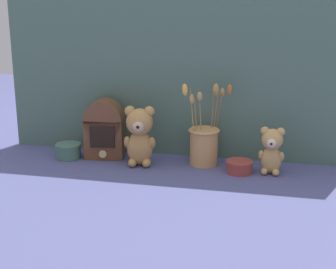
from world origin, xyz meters
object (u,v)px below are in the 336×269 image
flower_vase (204,142)px  vintage_radio (105,129)px  teddy_bear_large (140,135)px  decorative_tin_short (239,167)px  decorative_tin_tall (68,151)px  teddy_bear_medium (272,150)px

flower_vase → vintage_radio: (-0.43, 0.00, 0.03)m
teddy_bear_large → decorative_tin_short: (0.41, -0.01, -0.11)m
decorative_tin_tall → decorative_tin_short: bearing=-1.8°
teddy_bear_large → flower_vase: size_ratio=0.72×
decorative_tin_short → vintage_radio: bearing=173.1°
decorative_tin_tall → decorative_tin_short: decorative_tin_tall is taller
teddy_bear_medium → decorative_tin_tall: teddy_bear_medium is taller
flower_vase → decorative_tin_tall: size_ratio=3.11×
teddy_bear_large → flower_vase: flower_vase is taller
vintage_radio → decorative_tin_tall: 0.19m
vintage_radio → decorative_tin_short: size_ratio=2.36×
teddy_bear_medium → decorative_tin_short: 0.14m
flower_vase → decorative_tin_short: 0.18m
teddy_bear_large → decorative_tin_short: teddy_bear_large is taller
teddy_bear_medium → vintage_radio: vintage_radio is taller
teddy_bear_medium → flower_vase: (-0.28, 0.05, -0.00)m
teddy_bear_medium → flower_vase: flower_vase is taller
flower_vase → vintage_radio: size_ratio=1.37×
teddy_bear_large → decorative_tin_short: size_ratio=2.32×
flower_vase → decorative_tin_tall: (-0.58, -0.04, -0.06)m
vintage_radio → decorative_tin_short: 0.60m
teddy_bear_large → decorative_tin_short: 0.43m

